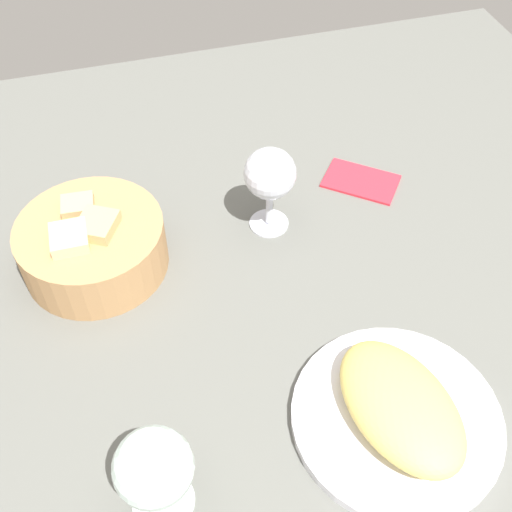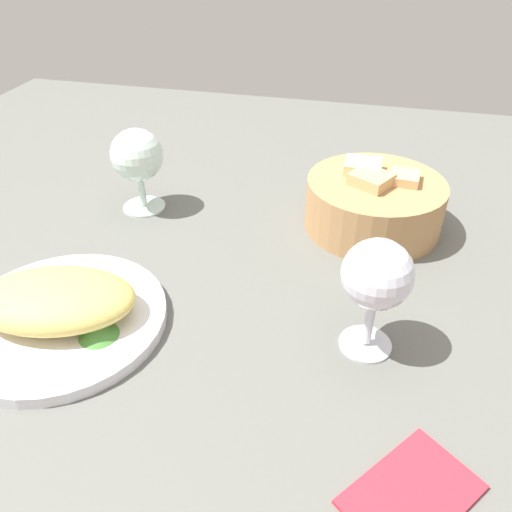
% 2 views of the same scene
% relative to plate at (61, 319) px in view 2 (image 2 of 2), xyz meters
% --- Properties ---
extents(ground_plane, '(1.40, 1.40, 0.02)m').
position_rel_plate_xyz_m(ground_plane, '(0.12, 0.13, -0.02)').
color(ground_plane, '#5E5F59').
extents(plate, '(0.24, 0.24, 0.01)m').
position_rel_plate_xyz_m(plate, '(0.00, 0.00, 0.00)').
color(plate, white).
rests_on(plate, ground_plane).
extents(omelette, '(0.19, 0.14, 0.05)m').
position_rel_plate_xyz_m(omelette, '(0.00, 0.00, 0.03)').
color(omelette, '#D9BF60').
rests_on(omelette, plate).
extents(lettuce_garnish, '(0.04, 0.04, 0.01)m').
position_rel_plate_xyz_m(lettuce_garnish, '(0.06, -0.02, 0.01)').
color(lettuce_garnish, '#458437').
rests_on(lettuce_garnish, plate).
extents(bread_basket, '(0.19, 0.19, 0.09)m').
position_rel_plate_xyz_m(bread_basket, '(0.33, 0.29, 0.03)').
color(bread_basket, tan).
rests_on(bread_basket, ground_plane).
extents(wine_glass_near, '(0.07, 0.07, 0.13)m').
position_rel_plate_xyz_m(wine_glass_near, '(0.33, 0.05, 0.08)').
color(wine_glass_near, silver).
rests_on(wine_glass_near, ground_plane).
extents(wine_glass_far, '(0.08, 0.08, 0.13)m').
position_rel_plate_xyz_m(wine_glass_far, '(-0.02, 0.27, 0.08)').
color(wine_glass_far, silver).
rests_on(wine_glass_far, ground_plane).
extents(folded_napkin, '(0.12, 0.13, 0.01)m').
position_rel_plate_xyz_m(folded_napkin, '(0.38, -0.11, -0.00)').
color(folded_napkin, red).
rests_on(folded_napkin, ground_plane).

